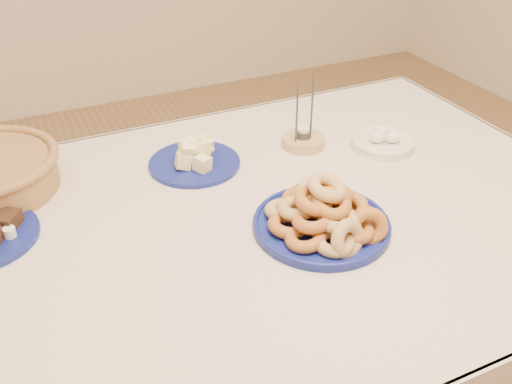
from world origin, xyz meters
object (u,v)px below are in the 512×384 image
dining_table (247,255)px  candle_holder (303,140)px  egg_bowl (383,142)px  donut_platter (324,216)px  melon_plate (195,157)px

dining_table → candle_holder: bearing=41.4°
dining_table → candle_holder: size_ratio=8.73×
candle_holder → egg_bowl: 0.22m
donut_platter → candle_holder: size_ratio=1.72×
egg_bowl → donut_platter: bearing=-142.9°
candle_holder → egg_bowl: (0.19, -0.10, -0.00)m
donut_platter → candle_holder: candle_holder is taller
egg_bowl → candle_holder: bearing=152.2°
melon_plate → candle_holder: candle_holder is taller
dining_table → egg_bowl: egg_bowl is taller
dining_table → melon_plate: 0.30m
egg_bowl → dining_table: bearing=-162.7°
melon_plate → candle_holder: size_ratio=1.54×
dining_table → donut_platter: 0.22m
candle_holder → donut_platter: bearing=-112.4°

